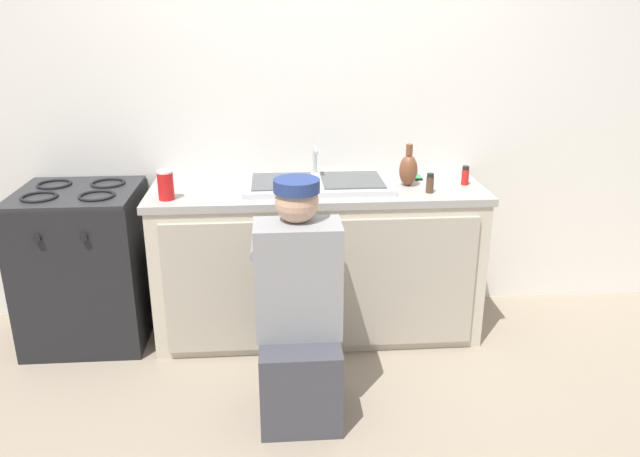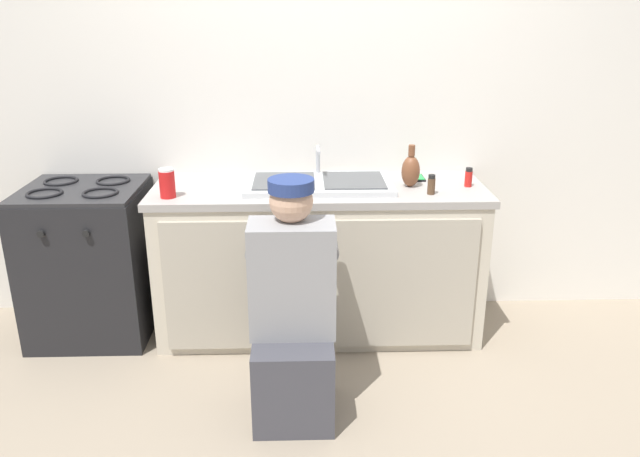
# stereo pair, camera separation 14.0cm
# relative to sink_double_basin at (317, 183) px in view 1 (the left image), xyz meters

# --- Properties ---
(ground_plane) EXTENTS (12.00, 12.00, 0.00)m
(ground_plane) POSITION_rel_sink_double_basin_xyz_m (0.00, -0.30, -0.88)
(ground_plane) COLOR gray
(back_wall) EXTENTS (6.00, 0.10, 2.50)m
(back_wall) POSITION_rel_sink_double_basin_xyz_m (0.00, 0.35, 0.37)
(back_wall) COLOR silver
(back_wall) RESTS_ON ground_plane
(counter_cabinet) EXTENTS (1.78, 0.62, 0.82)m
(counter_cabinet) POSITION_rel_sink_double_basin_xyz_m (0.00, -0.01, -0.47)
(counter_cabinet) COLOR beige
(counter_cabinet) RESTS_ON ground_plane
(countertop) EXTENTS (1.82, 0.62, 0.04)m
(countertop) POSITION_rel_sink_double_basin_xyz_m (0.00, -0.00, -0.04)
(countertop) COLOR #9E9993
(countertop) RESTS_ON counter_cabinet
(sink_double_basin) EXTENTS (0.80, 0.44, 0.19)m
(sink_double_basin) POSITION_rel_sink_double_basin_xyz_m (0.00, 0.00, 0.00)
(sink_double_basin) COLOR silver
(sink_double_basin) RESTS_ON countertop
(stove_range) EXTENTS (0.64, 0.62, 0.88)m
(stove_range) POSITION_rel_sink_double_basin_xyz_m (-1.29, -0.00, -0.45)
(stove_range) COLOR black
(stove_range) RESTS_ON ground_plane
(plumber_person) EXTENTS (0.42, 0.61, 1.10)m
(plumber_person) POSITION_rel_sink_double_basin_xyz_m (-0.14, -0.79, -0.42)
(plumber_person) COLOR #3F3F47
(plumber_person) RESTS_ON ground_plane
(spice_bottle_red) EXTENTS (0.04, 0.04, 0.10)m
(spice_bottle_red) POSITION_rel_sink_double_basin_xyz_m (0.82, -0.03, 0.03)
(spice_bottle_red) COLOR red
(spice_bottle_red) RESTS_ON countertop
(soda_cup_red) EXTENTS (0.08, 0.08, 0.15)m
(soda_cup_red) POSITION_rel_sink_double_basin_xyz_m (-0.78, -0.18, 0.06)
(soda_cup_red) COLOR red
(soda_cup_red) RESTS_ON countertop
(cell_phone) EXTENTS (0.07, 0.14, 0.01)m
(cell_phone) POSITION_rel_sink_double_basin_xyz_m (0.57, 0.14, -0.01)
(cell_phone) COLOR black
(cell_phone) RESTS_ON countertop
(vase_decorative) EXTENTS (0.10, 0.10, 0.23)m
(vase_decorative) POSITION_rel_sink_double_basin_xyz_m (0.50, -0.02, 0.07)
(vase_decorative) COLOR brown
(vase_decorative) RESTS_ON countertop
(spice_bottle_pepper) EXTENTS (0.04, 0.04, 0.10)m
(spice_bottle_pepper) POSITION_rel_sink_double_basin_xyz_m (0.58, -0.16, 0.03)
(spice_bottle_pepper) COLOR #513823
(spice_bottle_pepper) RESTS_ON countertop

